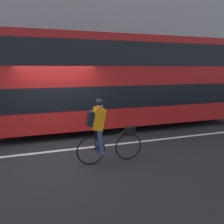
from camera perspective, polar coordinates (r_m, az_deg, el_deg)
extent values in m
plane|color=#232326|center=(6.66, -12.77, -10.33)|extent=(80.00, 80.00, 0.00)
cube|color=silver|center=(6.84, -12.93, -9.73)|extent=(50.00, 0.14, 0.01)
cube|color=#A8A399|center=(11.33, -15.17, -1.15)|extent=(60.00, 1.94, 0.11)
cube|color=#9E9EA3|center=(12.41, -16.66, 21.38)|extent=(60.00, 0.30, 9.37)
cylinder|color=black|center=(10.65, 17.96, 0.28)|extent=(0.97, 0.30, 0.97)
cylinder|color=black|center=(8.65, -16.98, -2.13)|extent=(0.97, 0.30, 0.97)
cube|color=#B21919|center=(9.09, 2.39, 3.58)|extent=(9.86, 2.43, 1.82)
cube|color=black|center=(9.06, 2.41, 4.95)|extent=(9.46, 2.45, 0.80)
cube|color=#B21919|center=(9.01, 2.48, 14.08)|extent=(9.86, 2.33, 1.50)
cube|color=black|center=(9.02, 2.49, 14.55)|extent=(9.46, 2.35, 0.84)
torus|color=black|center=(5.94, 4.31, -8.93)|extent=(0.74, 0.04, 0.74)
torus|color=black|center=(5.65, -5.52, -10.03)|extent=(0.74, 0.04, 0.74)
cylinder|color=black|center=(5.70, -0.48, -7.25)|extent=(1.04, 0.03, 0.51)
cylinder|color=black|center=(5.59, -4.32, -7.28)|extent=(0.03, 0.03, 0.55)
cube|color=black|center=(5.82, 4.64, -4.98)|extent=(0.26, 0.16, 0.22)
cube|color=orange|center=(5.45, -3.68, -1.79)|extent=(0.37, 0.32, 0.58)
cube|color=black|center=(5.41, -5.74, -1.72)|extent=(0.21, 0.26, 0.38)
cylinder|color=#384C7A|center=(5.71, -3.44, -7.43)|extent=(0.22, 0.11, 0.67)
cylinder|color=#384C7A|center=(5.55, -2.96, -8.01)|extent=(0.20, 0.11, 0.67)
sphere|color=tan|center=(5.40, -3.32, 1.92)|extent=(0.19, 0.19, 0.19)
sphere|color=black|center=(5.39, -3.32, 2.37)|extent=(0.21, 0.21, 0.21)
cylinder|color=#515156|center=(11.18, -12.27, 1.64)|extent=(0.51, 0.51, 0.97)
cylinder|color=#59595B|center=(11.17, -8.95, 5.42)|extent=(0.07, 0.07, 2.39)
cube|color=white|center=(11.07, -9.07, 10.36)|extent=(0.36, 0.02, 0.36)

